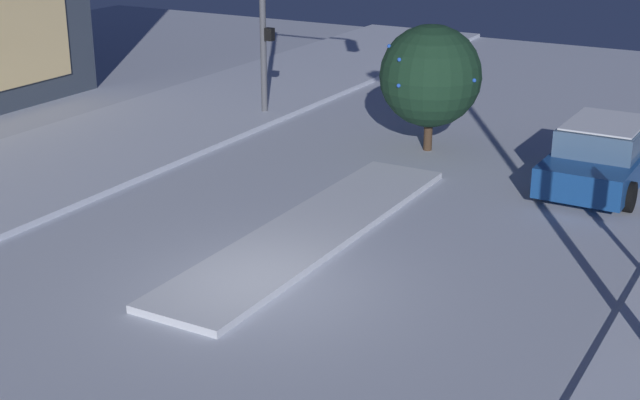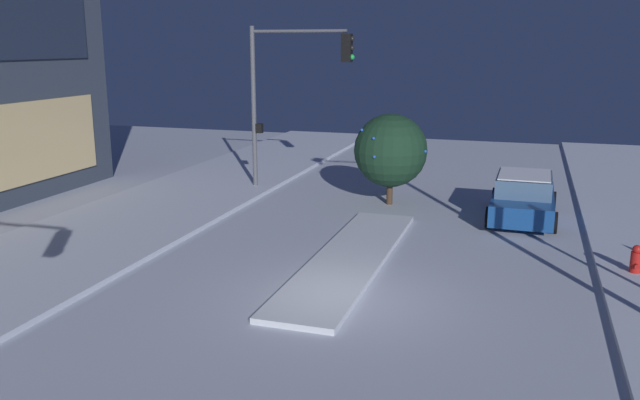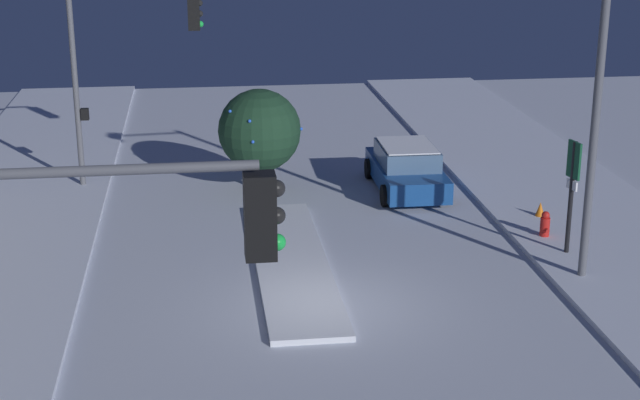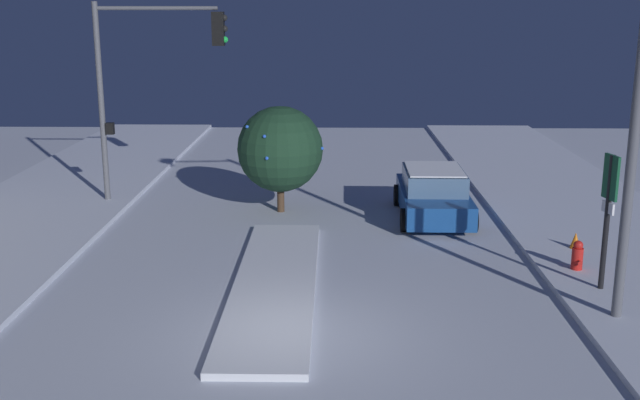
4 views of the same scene
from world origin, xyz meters
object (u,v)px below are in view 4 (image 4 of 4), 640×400
object	(u,v)px
car_near	(433,194)
decorated_tree_median	(280,149)
street_lamp_arched	(599,50)
parking_info_sign	(608,206)
traffic_light_corner_far_right	(148,69)
fire_hydrant	(577,258)
construction_cone	(575,243)

from	to	relation	value
car_near	decorated_tree_median	distance (m)	4.75
street_lamp_arched	parking_info_sign	bearing A→B (deg)	-127.30
traffic_light_corner_far_right	fire_hydrant	world-z (taller)	traffic_light_corner_far_right
parking_info_sign	fire_hydrant	bearing A→B (deg)	-93.70
car_near	decorated_tree_median	size ratio (longest dim) A/B	1.42
fire_hydrant	parking_info_sign	size ratio (longest dim) A/B	0.27
traffic_light_corner_far_right	construction_cone	distance (m)	13.36
car_near	fire_hydrant	xyz separation A→B (m)	(-4.95, -2.72, -0.31)
fire_hydrant	parking_info_sign	bearing A→B (deg)	-173.54
parking_info_sign	decorated_tree_median	world-z (taller)	decorated_tree_median
traffic_light_corner_far_right	fire_hydrant	bearing A→B (deg)	-29.84
fire_hydrant	street_lamp_arched	bearing A→B (deg)	162.98
street_lamp_arched	fire_hydrant	world-z (taller)	street_lamp_arched
car_near	traffic_light_corner_far_right	world-z (taller)	traffic_light_corner_far_right
traffic_light_corner_far_right	decorated_tree_median	distance (m)	4.77
traffic_light_corner_far_right	construction_cone	world-z (taller)	traffic_light_corner_far_right
street_lamp_arched	decorated_tree_median	bearing A→B (deg)	-57.81
car_near	construction_cone	xyz separation A→B (m)	(-3.33, -3.18, -0.44)
car_near	traffic_light_corner_far_right	size ratio (longest dim) A/B	0.73
parking_info_sign	construction_cone	world-z (taller)	parking_info_sign
parking_info_sign	construction_cone	distance (m)	3.35
traffic_light_corner_far_right	fire_hydrant	size ratio (longest dim) A/B	7.49
decorated_tree_median	construction_cone	size ratio (longest dim) A/B	5.86
traffic_light_corner_far_right	parking_info_sign	xyz separation A→B (m)	(-7.75, -11.47, -2.27)
parking_info_sign	car_near	bearing A→B (deg)	-75.38
construction_cone	street_lamp_arched	bearing A→B (deg)	163.45
car_near	street_lamp_arched	distance (m)	9.24
traffic_light_corner_far_right	parking_info_sign	size ratio (longest dim) A/B	2.03
decorated_tree_median	street_lamp_arched	bearing A→B (deg)	-142.82
street_lamp_arched	fire_hydrant	size ratio (longest dim) A/B	9.85
fire_hydrant	parking_info_sign	world-z (taller)	parking_info_sign
car_near	parking_info_sign	bearing A→B (deg)	-154.49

